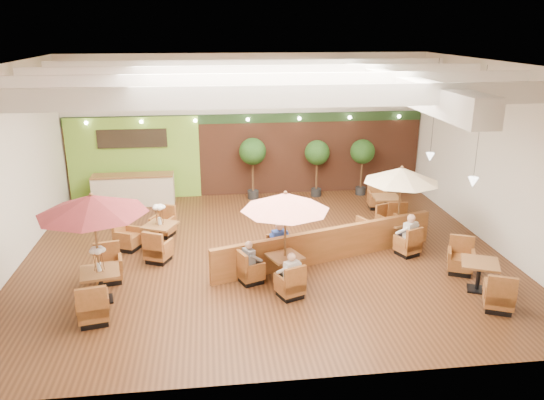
{
  "coord_description": "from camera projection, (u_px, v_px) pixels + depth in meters",
  "views": [
    {
      "loc": [
        -1.52,
        -14.47,
        6.5
      ],
      "look_at": [
        0.3,
        0.5,
        1.5
      ],
      "focal_mm": 35.0,
      "sensor_mm": 36.0,
      "label": 1
    }
  ],
  "objects": [
    {
      "name": "diner_0",
      "position": [
        290.0,
        270.0,
        13.08
      ],
      "size": [
        0.43,
        0.42,
        0.76
      ],
      "rotation": [
        0.0,
        0.0,
        0.53
      ],
      "color": "silver",
      "rests_on": "ground"
    },
    {
      "name": "table_4",
      "position": [
        478.0,
        277.0,
        13.53
      ],
      "size": [
        1.19,
        2.87,
        1.0
      ],
      "rotation": [
        0.0,
        0.0,
        -0.42
      ],
      "color": "brown",
      "rests_on": "ground"
    },
    {
      "name": "diner_4",
      "position": [
        409.0,
        231.0,
        15.49
      ],
      "size": [
        0.47,
        0.46,
        0.83
      ],
      "rotation": [
        0.0,
        0.0,
        0.56
      ],
      "color": "silver",
      "rests_on": "ground"
    },
    {
      "name": "table_5",
      "position": [
        385.0,
        207.0,
        18.7
      ],
      "size": [
        0.95,
        2.65,
        0.98
      ],
      "rotation": [
        0.0,
        0.0,
        -0.1
      ],
      "color": "brown",
      "rests_on": "ground"
    },
    {
      "name": "diner_3",
      "position": [
        409.0,
        231.0,
        15.5
      ],
      "size": [
        0.45,
        0.44,
        0.8
      ],
      "rotation": [
        0.0,
        0.0,
        0.53
      ],
      "color": "#294AB3",
      "rests_on": "ground"
    },
    {
      "name": "service_counter",
      "position": [
        134.0,
        190.0,
        19.97
      ],
      "size": [
        3.0,
        0.75,
        1.18
      ],
      "color": "beige",
      "rests_on": "ground"
    },
    {
      "name": "topiary_2",
      "position": [
        362.0,
        154.0,
        20.83
      ],
      "size": [
        0.97,
        0.97,
        2.25
      ],
      "color": "black",
      "rests_on": "ground"
    },
    {
      "name": "diner_1",
      "position": [
        280.0,
        240.0,
        14.79
      ],
      "size": [
        0.45,
        0.39,
        0.84
      ],
      "rotation": [
        0.0,
        0.0,
        3.36
      ],
      "color": "#294AB3",
      "rests_on": "ground"
    },
    {
      "name": "topiary_0",
      "position": [
        253.0,
        154.0,
        20.3
      ],
      "size": [
        1.04,
        1.04,
        2.41
      ],
      "color": "black",
      "rests_on": "ground"
    },
    {
      "name": "table_2",
      "position": [
        399.0,
        188.0,
        16.02
      ],
      "size": [
        2.45,
        2.6,
        2.5
      ],
      "rotation": [
        0.0,
        0.0,
        0.4
      ],
      "color": "brown",
      "rests_on": "ground"
    },
    {
      "name": "topiary_1",
      "position": [
        317.0,
        155.0,
        20.62
      ],
      "size": [
        0.97,
        0.97,
        2.26
      ],
      "color": "black",
      "rests_on": "ground"
    },
    {
      "name": "table_3",
      "position": [
        152.0,
        234.0,
        16.05
      ],
      "size": [
        1.99,
        2.82,
        1.56
      ],
      "rotation": [
        0.0,
        0.0,
        -0.43
      ],
      "color": "brown",
      "rests_on": "ground"
    },
    {
      "name": "room",
      "position": [
        267.0,
        125.0,
        15.88
      ],
      "size": [
        14.04,
        14.0,
        5.52
      ],
      "color": "#381E0F",
      "rests_on": "ground"
    },
    {
      "name": "table_1",
      "position": [
        283.0,
        217.0,
        13.59
      ],
      "size": [
        2.46,
        2.6,
        2.5
      ],
      "rotation": [
        0.0,
        0.0,
        0.39
      ],
      "color": "brown",
      "rests_on": "ground"
    },
    {
      "name": "table_0",
      "position": [
        94.0,
        220.0,
        12.46
      ],
      "size": [
        2.6,
        2.85,
        2.81
      ],
      "rotation": [
        0.0,
        0.0,
        0.2
      ],
      "color": "brown",
      "rests_on": "ground"
    },
    {
      "name": "booth_divider",
      "position": [
        328.0,
        245.0,
        15.2
      ],
      "size": [
        6.82,
        2.41,
        0.99
      ],
      "primitive_type": "cube",
      "rotation": [
        0.0,
        0.0,
        0.32
      ],
      "color": "brown",
      "rests_on": "ground"
    },
    {
      "name": "diner_2",
      "position": [
        250.0,
        257.0,
        13.84
      ],
      "size": [
        0.39,
        0.4,
        0.72
      ],
      "rotation": [
        0.0,
        0.0,
        5.18
      ],
      "color": "gray",
      "rests_on": "ground"
    }
  ]
}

